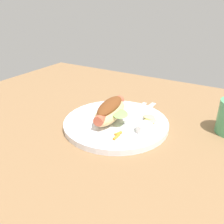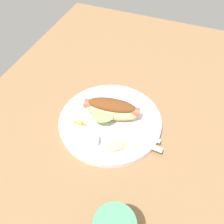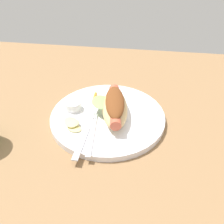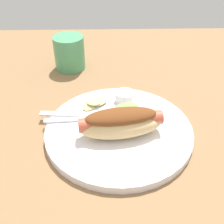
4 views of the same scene
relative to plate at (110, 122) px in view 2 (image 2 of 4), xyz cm
name	(u,v)px [view 2 (image 2 of 4)]	position (x,y,z in cm)	size (l,w,h in cm)	color
ground_plane	(123,121)	(-2.84, 2.94, -1.70)	(120.00, 90.00, 1.80)	olive
plate	(110,122)	(0.00, 0.00, 0.00)	(29.03, 29.03, 1.60)	white
hot_dog	(111,109)	(-1.71, -0.28, 3.65)	(11.23, 16.53, 5.53)	#DBB77A
sauce_ramekin	(91,141)	(9.33, -1.72, 1.91)	(4.21, 4.21, 2.22)	white
fork	(132,134)	(2.68, 7.44, 1.00)	(2.21, 16.03, 0.40)	silver
knife	(135,141)	(4.39, 8.82, 0.98)	(14.99, 1.40, 0.36)	silver
chips_pile	(117,146)	(7.86, 5.06, 1.40)	(6.04, 6.60, 1.32)	#DDCF7F
carrot_garnish	(80,123)	(4.46, -7.19, 1.14)	(1.51, 4.08, 0.69)	orange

